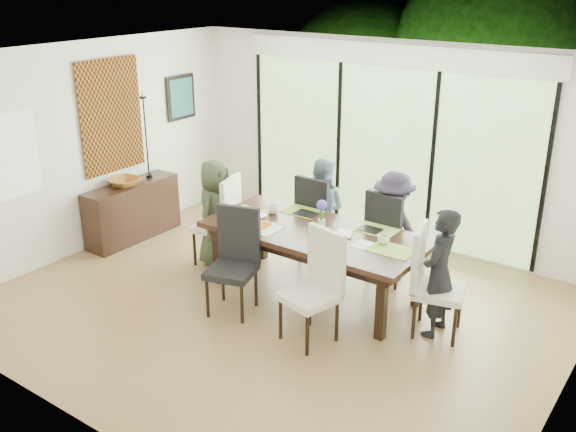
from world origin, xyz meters
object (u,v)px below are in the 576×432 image
Objects in this scene: laptop at (250,216)px; cup_b at (322,232)px; person_right_end at (439,273)px; cup_c at (384,239)px; chair_left_end at (215,219)px; chair_far_left at (322,217)px; chair_right_end at (440,283)px; chair_near_left at (231,263)px; person_far_left at (321,210)px; table_top at (315,233)px; person_left_end at (216,212)px; sideboard at (133,211)px; chair_near_right at (309,289)px; bowl at (124,182)px; vase at (321,225)px; cup_a at (273,209)px; chair_far_right at (393,235)px; person_far_right at (393,227)px.

cup_b reaches higher than laptop.
person_right_end is 10.40× the size of cup_c.
chair_left_end and chair_far_left have the same top height.
chair_right_end is 2.18m from chair_near_left.
person_far_left is (-1.95, 0.83, 0.10)m from chair_right_end.
chair_left_end reaches higher than table_top.
chair_right_end reaches higher than cup_b.
chair_near_left is 1.31m from person_left_end.
sideboard is at bearing 76.83° from chair_right_end.
table_top is 2.18× the size of chair_near_right.
chair_near_left reaches higher than bowl.
person_far_left is (0.05, 1.70, 0.10)m from chair_near_left.
chair_near_left reaches higher than vase.
chair_near_left is at bearing -119.89° from table_top.
person_left_end and person_far_left have the same top height.
chair_left_end is 0.85m from cup_a.
person_right_end reaches higher than cup_a.
chair_near_right is at bearing -12.92° from sideboard.
person_right_end is 2.19m from cup_a.
chair_near_left is at bearing -143.27° from cup_c.
chair_far_right is at bearing 57.99° from vase.
person_far_right is 10.40× the size of cup_a.
cup_a is at bearing 71.90° from chair_right_end.
cup_a is (-1.20, 1.02, 0.26)m from chair_near_right.
cup_c is at bearing 20.40° from chair_near_left.
person_far_left is 10.75× the size of vase.
person_right_end is (-0.02, 0.00, 0.10)m from chair_right_end.
cup_c is (0.30, 0.97, 0.26)m from chair_near_right.
chair_near_right is 9.17× the size of vase.
chair_far_right is 8.87× the size of cup_c.
person_far_right is at bearing 34.65° from chair_right_end.
cup_b is (-0.40, -0.93, 0.16)m from person_far_right.
cup_a is at bearing 85.55° from chair_left_end.
chair_left_end is at bearing 122.65° from chair_near_left.
chair_left_end is at bearing 166.94° from laptop.
person_far_right is 1.43m from cup_a.
cup_c is (0.80, 0.10, 0.08)m from table_top.
person_far_left reaches higher than chair_far_right.
chair_far_right is at bearing 14.90° from sideboard.
person_far_right is 3.64m from bowl.
table_top is at bearing 106.22° from person_far_left.
chair_far_left is 2.67m from sideboard.
person_far_left is 1.00× the size of person_far_right.
chair_left_end is 0.10m from person_left_end.
person_far_right is 10.40× the size of cup_c.
person_left_end is 1.49m from sideboard.
chair_far_left is at bearing 4.19° from person_far_right.
person_far_right is at bearing 14.59° from sideboard.
chair_far_left is 0.79m from cup_a.
chair_far_left is 3.33× the size of laptop.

